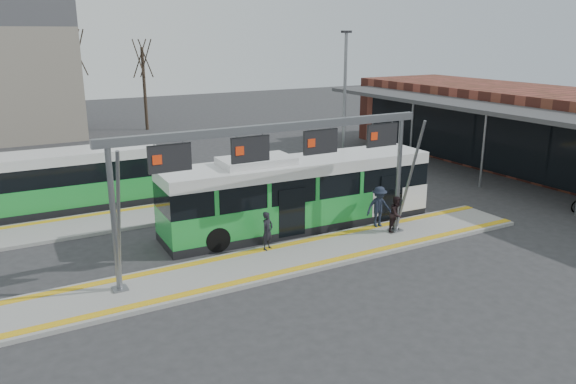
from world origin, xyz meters
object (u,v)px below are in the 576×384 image
object	(u,v)px
gantry	(279,152)
passenger_c	(379,207)
passenger_b	(397,214)
hero_bus	(298,193)
passenger_a	(267,231)

from	to	relation	value
gantry	passenger_c	distance (m)	6.44
passenger_b	passenger_c	world-z (taller)	passenger_c
passenger_b	passenger_c	size ratio (longest dim) A/B	0.86
hero_bus	passenger_b	world-z (taller)	hero_bus
passenger_a	passenger_c	world-z (taller)	passenger_c
passenger_c	passenger_a	bearing A→B (deg)	-169.92
passenger_a	passenger_b	size ratio (longest dim) A/B	0.98
gantry	passenger_a	distance (m)	3.47
gantry	passenger_a	world-z (taller)	gantry
gantry	passenger_b	size ratio (longest dim) A/B	8.13
hero_bus	passenger_c	xyz separation A→B (m)	(2.91, -2.14, -0.49)
gantry	passenger_b	distance (m)	6.69
gantry	passenger_b	xyz separation A→B (m)	(5.79, -0.04, -3.35)
passenger_a	passenger_b	world-z (taller)	passenger_b
passenger_b	passenger_c	xyz separation A→B (m)	(-0.28, 0.89, 0.13)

